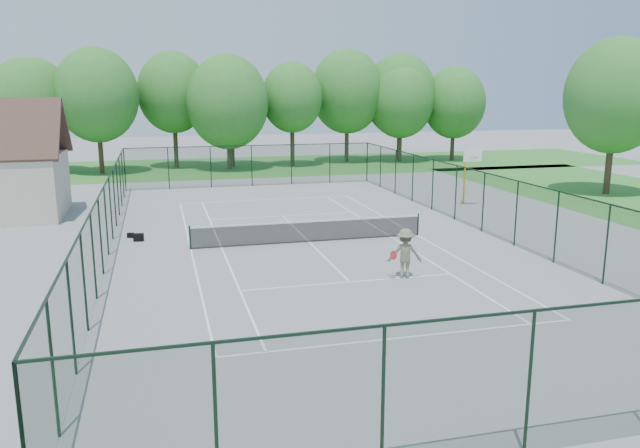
{
  "coord_description": "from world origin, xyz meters",
  "views": [
    {
      "loc": [
        -6.71,
        -27.71,
        7.08
      ],
      "look_at": [
        0.0,
        -2.0,
        1.3
      ],
      "focal_mm": 35.0,
      "sensor_mm": 36.0,
      "label": 1
    }
  ],
  "objects_px": {
    "sports_bag_a": "(139,237)",
    "tennis_player": "(405,253)",
    "tennis_net": "(309,230)",
    "basketball_goal": "(469,164)"
  },
  "relations": [
    {
      "from": "basketball_goal",
      "to": "sports_bag_a",
      "type": "height_order",
      "value": "basketball_goal"
    },
    {
      "from": "basketball_goal",
      "to": "sports_bag_a",
      "type": "distance_m",
      "value": 20.2
    },
    {
      "from": "tennis_net",
      "to": "sports_bag_a",
      "type": "bearing_deg",
      "value": 163.86
    },
    {
      "from": "basketball_goal",
      "to": "tennis_player",
      "type": "relative_size",
      "value": 1.9
    },
    {
      "from": "sports_bag_a",
      "to": "tennis_net",
      "type": "bearing_deg",
      "value": -6.81
    },
    {
      "from": "sports_bag_a",
      "to": "tennis_player",
      "type": "xyz_separation_m",
      "value": [
        9.99,
        -8.64,
        0.78
      ]
    },
    {
      "from": "tennis_net",
      "to": "tennis_player",
      "type": "relative_size",
      "value": 5.78
    },
    {
      "from": "tennis_net",
      "to": "sports_bag_a",
      "type": "distance_m",
      "value": 8.12
    },
    {
      "from": "basketball_goal",
      "to": "sports_bag_a",
      "type": "relative_size",
      "value": 8.0
    },
    {
      "from": "sports_bag_a",
      "to": "tennis_player",
      "type": "height_order",
      "value": "tennis_player"
    }
  ]
}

